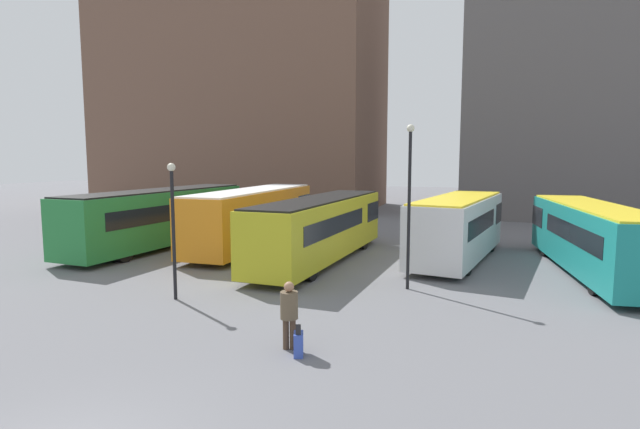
% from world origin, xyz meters
% --- Properties ---
extents(building_block_left, '(27.74, 13.28, 27.22)m').
position_xyz_m(building_block_left, '(-17.98, 41.04, 13.61)').
color(building_block_left, brown).
rests_on(building_block_left, ground_plane).
extents(building_block_right, '(23.25, 11.38, 29.30)m').
position_xyz_m(building_block_right, '(15.73, 41.04, 14.65)').
color(building_block_right, '#5B5656').
rests_on(building_block_right, ground_plane).
extents(bus_0, '(3.38, 12.59, 3.20)m').
position_xyz_m(bus_0, '(-10.69, 17.49, 1.74)').
color(bus_0, '#237A38').
rests_on(bus_0, ground_plane).
extents(bus_1, '(2.87, 11.77, 3.21)m').
position_xyz_m(bus_1, '(-5.81, 19.10, 1.75)').
color(bus_1, orange).
rests_on(bus_1, ground_plane).
extents(bus_2, '(3.02, 12.22, 3.03)m').
position_xyz_m(bus_2, '(-1.14, 16.86, 1.66)').
color(bus_2, gold).
rests_on(bus_2, ground_plane).
extents(bus_3, '(4.08, 10.03, 3.06)m').
position_xyz_m(bus_3, '(5.09, 19.24, 1.66)').
color(bus_3, silver).
rests_on(bus_3, ground_plane).
extents(bus_4, '(3.95, 11.98, 2.95)m').
position_xyz_m(bus_4, '(10.68, 18.11, 1.61)').
color(bus_4, '#19847F').
rests_on(bus_4, ground_plane).
extents(traveler, '(0.59, 0.59, 1.78)m').
position_xyz_m(traveler, '(1.68, 5.98, 1.06)').
color(traveler, '#4C3828').
rests_on(traveler, ground_plane).
extents(suitcase, '(0.36, 0.48, 0.86)m').
position_xyz_m(suitcase, '(2.06, 5.64, 0.30)').
color(suitcase, '#334CB2').
rests_on(suitcase, ground_plane).
extents(lamp_post_0, '(0.28, 0.28, 4.75)m').
position_xyz_m(lamp_post_0, '(-3.84, 8.93, 2.86)').
color(lamp_post_0, black).
rests_on(lamp_post_0, ground_plane).
extents(lamp_post_1, '(0.28, 0.28, 6.14)m').
position_xyz_m(lamp_post_1, '(3.64, 12.93, 3.58)').
color(lamp_post_1, black).
rests_on(lamp_post_1, ground_plane).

